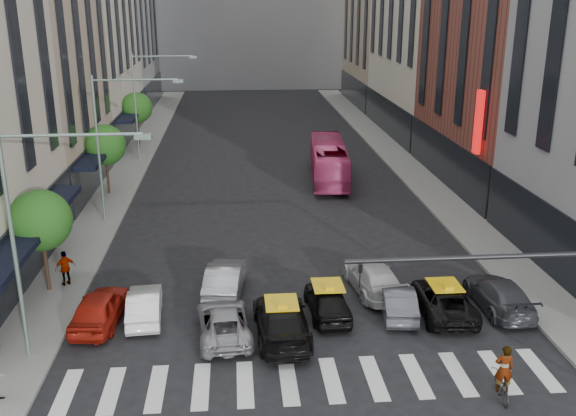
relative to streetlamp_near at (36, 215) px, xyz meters
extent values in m
plane|color=black|center=(10.04, -4.00, -5.90)|extent=(160.00, 160.00, 0.00)
cube|color=slate|center=(-1.46, 26.00, -5.83)|extent=(3.00, 96.00, 0.15)
cube|color=slate|center=(21.54, 26.00, -5.83)|extent=(3.00, 96.00, 0.15)
cube|color=tan|center=(-6.96, 24.00, 6.10)|extent=(8.00, 16.00, 24.00)
cube|color=brown|center=(27.04, 23.00, 7.10)|extent=(8.00, 18.00, 26.00)
cylinder|color=black|center=(-1.76, 6.00, -4.18)|extent=(0.18, 0.18, 3.15)
sphere|color=#244D16|center=(-1.76, 6.00, -2.24)|extent=(2.88, 2.88, 2.88)
cylinder|color=black|center=(-1.76, 22.00, -4.18)|extent=(0.18, 0.18, 3.15)
sphere|color=#244D16|center=(-1.76, 22.00, -2.24)|extent=(2.88, 2.88, 2.88)
cylinder|color=black|center=(-1.76, 38.00, -4.18)|extent=(0.18, 0.18, 3.15)
sphere|color=#244D16|center=(-1.76, 38.00, -2.24)|extent=(2.88, 2.88, 2.88)
cylinder|color=gray|center=(-0.96, 0.00, -1.25)|extent=(0.16, 0.16, 9.00)
cylinder|color=gray|center=(1.54, 0.00, 2.95)|extent=(5.00, 0.12, 0.12)
cube|color=gray|center=(4.04, 0.00, 2.85)|extent=(0.60, 0.25, 0.18)
cylinder|color=gray|center=(-0.96, 16.00, -1.25)|extent=(0.16, 0.16, 9.00)
cylinder|color=gray|center=(1.54, 16.00, 2.95)|extent=(5.00, 0.12, 0.12)
cube|color=gray|center=(4.04, 16.00, 2.85)|extent=(0.60, 0.25, 0.18)
cylinder|color=gray|center=(-0.96, 32.00, -1.25)|extent=(0.16, 0.16, 9.00)
cylinder|color=gray|center=(1.54, 32.00, 2.95)|extent=(5.00, 0.12, 0.12)
cube|color=gray|center=(4.04, 32.00, 2.85)|extent=(0.60, 0.25, 0.18)
cylinder|color=black|center=(15.54, -5.00, -0.10)|extent=(10.00, 0.16, 0.16)
imported|color=black|center=(11.04, -5.00, -0.60)|extent=(0.13, 0.16, 0.80)
cube|color=red|center=(22.64, 16.00, 0.10)|extent=(0.30, 0.70, 4.00)
imported|color=#9D1A0E|center=(1.32, 2.63, -5.15)|extent=(2.22, 4.60, 1.52)
imported|color=white|center=(3.17, 2.95, -5.24)|extent=(1.71, 4.12, 1.33)
imported|color=gray|center=(6.64, 1.13, -5.26)|extent=(2.54, 4.79, 1.28)
imported|color=black|center=(9.04, 0.84, -5.13)|extent=(2.33, 5.39, 1.54)
imported|color=black|center=(11.21, 2.58, -5.19)|extent=(1.85, 4.25, 1.43)
imported|color=#45474E|center=(14.34, 2.45, -5.24)|extent=(1.88, 4.15, 1.32)
imported|color=black|center=(16.41, 2.34, -5.23)|extent=(2.54, 4.97, 1.35)
imported|color=#3C3E43|center=(19.04, 2.57, -5.20)|extent=(2.05, 4.88, 1.41)
imported|color=#949499|center=(6.67, 5.16, -5.13)|extent=(2.16, 4.83, 1.54)
imported|color=#BDBDBD|center=(13.74, 4.80, -5.19)|extent=(2.53, 5.11, 1.43)
imported|color=#D43E7A|center=(14.48, 24.75, -4.40)|extent=(3.52, 11.01, 3.02)
imported|color=black|center=(16.46, -4.08, -5.45)|extent=(0.86, 1.81, 0.91)
imported|color=gray|center=(16.46, -4.08, -4.09)|extent=(0.71, 0.52, 1.80)
imported|color=gray|center=(-1.04, 6.51, -4.89)|extent=(1.08, 0.91, 1.73)
camera|label=1|loc=(7.30, -22.84, 7.56)|focal=40.00mm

